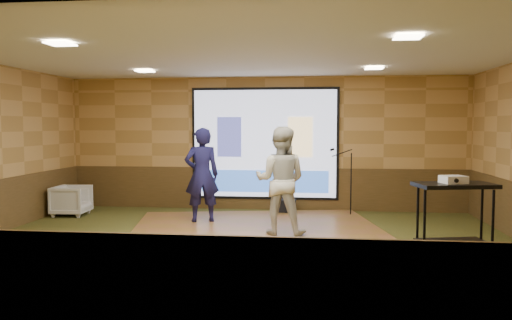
# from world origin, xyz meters

# --- Properties ---
(ground) EXTENTS (9.00, 9.00, 0.00)m
(ground) POSITION_xyz_m (0.00, 0.00, 0.00)
(ground) COLOR #263417
(ground) RESTS_ON ground
(room_shell) EXTENTS (9.04, 7.04, 3.02)m
(room_shell) POSITION_xyz_m (0.00, 0.00, 2.09)
(room_shell) COLOR tan
(room_shell) RESTS_ON ground
(wainscot_back) EXTENTS (9.00, 0.04, 0.95)m
(wainscot_back) POSITION_xyz_m (0.00, 3.48, 0.47)
(wainscot_back) COLOR #443416
(wainscot_back) RESTS_ON ground
(wainscot_front) EXTENTS (9.00, 0.04, 0.95)m
(wainscot_front) POSITION_xyz_m (0.00, -3.48, 0.47)
(wainscot_front) COLOR #443416
(wainscot_front) RESTS_ON ground
(projector_screen) EXTENTS (3.32, 0.06, 2.52)m
(projector_screen) POSITION_xyz_m (0.00, 3.44, 1.47)
(projector_screen) COLOR black
(projector_screen) RESTS_ON room_shell
(downlight_nw) EXTENTS (0.32, 0.32, 0.02)m
(downlight_nw) POSITION_xyz_m (-2.20, 1.80, 2.97)
(downlight_nw) COLOR beige
(downlight_nw) RESTS_ON room_shell
(downlight_ne) EXTENTS (0.32, 0.32, 0.02)m
(downlight_ne) POSITION_xyz_m (2.20, 1.80, 2.97)
(downlight_ne) COLOR beige
(downlight_ne) RESTS_ON room_shell
(downlight_sw) EXTENTS (0.32, 0.32, 0.02)m
(downlight_sw) POSITION_xyz_m (-2.20, -1.50, 2.97)
(downlight_sw) COLOR beige
(downlight_sw) RESTS_ON room_shell
(downlight_se) EXTENTS (0.32, 0.32, 0.02)m
(downlight_se) POSITION_xyz_m (2.20, -1.50, 2.97)
(downlight_se) COLOR beige
(downlight_se) RESTS_ON room_shell
(dance_floor) EXTENTS (5.05, 4.20, 0.03)m
(dance_floor) POSITION_xyz_m (0.05, 1.36, 0.02)
(dance_floor) COLOR brown
(dance_floor) RESTS_ON ground
(player_left) EXTENTS (0.78, 0.63, 1.83)m
(player_left) POSITION_xyz_m (-1.07, 1.75, 0.95)
(player_left) COLOR #161543
(player_left) RESTS_ON dance_floor
(player_right) EXTENTS (0.98, 0.81, 1.86)m
(player_right) POSITION_xyz_m (0.53, 0.80, 0.96)
(player_right) COLOR beige
(player_right) RESTS_ON dance_floor
(av_table) EXTENTS (1.06, 0.56, 1.11)m
(av_table) POSITION_xyz_m (3.04, -0.59, 0.81)
(av_table) COLOR black
(av_table) RESTS_ON ground
(projector) EXTENTS (0.38, 0.34, 0.11)m
(projector) POSITION_xyz_m (3.01, -0.60, 1.16)
(projector) COLOR white
(projector) RESTS_ON av_table
(mic_stand) EXTENTS (0.57, 0.23, 1.44)m
(mic_stand) POSITION_xyz_m (1.83, 2.85, 0.49)
(mic_stand) COLOR black
(mic_stand) RESTS_ON ground
(banquet_chair) EXTENTS (0.74, 0.72, 0.64)m
(banquet_chair) POSITION_xyz_m (-4.00, 2.25, 0.32)
(banquet_chair) COLOR gray
(banquet_chair) RESTS_ON ground
(duffel_bag) EXTENTS (0.48, 0.32, 0.30)m
(duffel_bag) POSITION_xyz_m (0.48, 3.04, 0.15)
(duffel_bag) COLOR black
(duffel_bag) RESTS_ON ground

